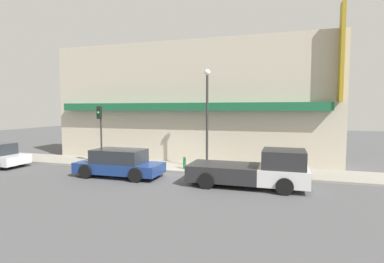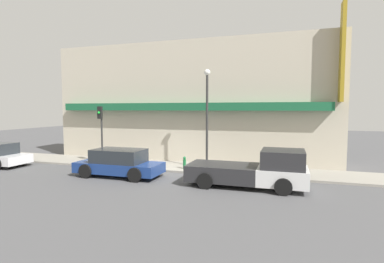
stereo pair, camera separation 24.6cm
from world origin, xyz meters
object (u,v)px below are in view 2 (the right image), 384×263
Objects in this scene: street_lamp at (207,108)px; traffic_light at (101,124)px; parked_car at (119,163)px; pickup_truck at (255,170)px; fire_hydrant at (184,163)px.

street_lamp is 7.14m from traffic_light.
parked_car is 0.81× the size of street_lamp.
pickup_truck is 1.50× the size of traffic_light.
street_lamp reaches higher than traffic_light.
parked_car is at bearing 178.51° from pickup_truck.
fire_hydrant is 0.20× the size of traffic_light.
street_lamp is at bearing 33.81° from parked_car.
traffic_light reaches higher than parked_car.
pickup_truck is 7.62× the size of fire_hydrant.
pickup_truck reaches higher than parked_car.
fire_hydrant is at bearing 40.58° from parked_car.
parked_car is 4.26m from traffic_light.
fire_hydrant is 6.16m from traffic_light.
pickup_truck is at bearing -13.84° from traffic_light.
parked_car is at bearing -146.32° from street_lamp.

